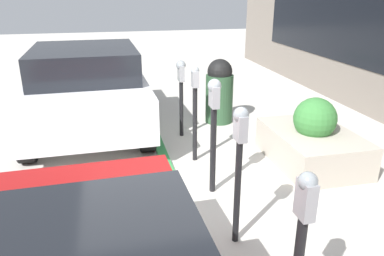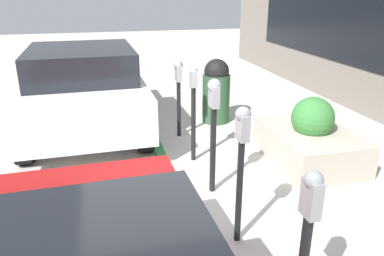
{
  "view_description": "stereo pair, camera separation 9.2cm",
  "coord_description": "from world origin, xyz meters",
  "px_view_note": "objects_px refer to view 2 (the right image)",
  "views": [
    {
      "loc": [
        -4.16,
        0.85,
        2.52
      ],
      "look_at": [
        0.0,
        -0.11,
        0.92
      ],
      "focal_mm": 35.0,
      "sensor_mm": 36.0,
      "label": 1
    },
    {
      "loc": [
        -4.13,
        0.94,
        2.52
      ],
      "look_at": [
        0.0,
        -0.11,
        0.92
      ],
      "focal_mm": 35.0,
      "sensor_mm": 36.0,
      "label": 2
    }
  ],
  "objects_px": {
    "parking_meter_second": "(241,151)",
    "parked_car_middle": "(84,88)",
    "trash_bin": "(216,91)",
    "parking_meter_middle": "(214,117)",
    "parking_meter_farthest": "(178,83)",
    "planter_box": "(310,140)",
    "parking_meter_fourth": "(193,102)",
    "parking_meter_nearest": "(307,232)"
  },
  "relations": [
    {
      "from": "parking_meter_nearest",
      "to": "parking_meter_farthest",
      "type": "height_order",
      "value": "same"
    },
    {
      "from": "parked_car_middle",
      "to": "parking_meter_nearest",
      "type": "bearing_deg",
      "value": -162.91
    },
    {
      "from": "parking_meter_fourth",
      "to": "trash_bin",
      "type": "height_order",
      "value": "parking_meter_fourth"
    },
    {
      "from": "trash_bin",
      "to": "parking_meter_nearest",
      "type": "bearing_deg",
      "value": 169.8
    },
    {
      "from": "parking_meter_second",
      "to": "planter_box",
      "type": "height_order",
      "value": "parking_meter_second"
    },
    {
      "from": "parked_car_middle",
      "to": "parking_meter_middle",
      "type": "bearing_deg",
      "value": -150.58
    },
    {
      "from": "parking_meter_nearest",
      "to": "parking_meter_middle",
      "type": "height_order",
      "value": "parking_meter_middle"
    },
    {
      "from": "parking_meter_middle",
      "to": "parking_meter_farthest",
      "type": "distance_m",
      "value": 2.04
    },
    {
      "from": "parking_meter_fourth",
      "to": "parking_meter_farthest",
      "type": "relative_size",
      "value": 1.07
    },
    {
      "from": "parking_meter_middle",
      "to": "parked_car_middle",
      "type": "height_order",
      "value": "parked_car_middle"
    },
    {
      "from": "parking_meter_nearest",
      "to": "parking_meter_middle",
      "type": "xyz_separation_m",
      "value": [
        2.19,
        0.02,
        0.15
      ]
    },
    {
      "from": "planter_box",
      "to": "parking_meter_fourth",
      "type": "bearing_deg",
      "value": 74.09
    },
    {
      "from": "parked_car_middle",
      "to": "trash_bin",
      "type": "bearing_deg",
      "value": -93.0
    },
    {
      "from": "trash_bin",
      "to": "planter_box",
      "type": "bearing_deg",
      "value": -158.86
    },
    {
      "from": "parking_meter_second",
      "to": "planter_box",
      "type": "xyz_separation_m",
      "value": [
        1.55,
        -1.76,
        -0.68
      ]
    },
    {
      "from": "parking_meter_middle",
      "to": "parking_meter_second",
      "type": "bearing_deg",
      "value": 177.35
    },
    {
      "from": "parking_meter_second",
      "to": "parked_car_middle",
      "type": "bearing_deg",
      "value": 22.41
    },
    {
      "from": "parking_meter_middle",
      "to": "trash_bin",
      "type": "bearing_deg",
      "value": -18.6
    },
    {
      "from": "parking_meter_second",
      "to": "parked_car_middle",
      "type": "xyz_separation_m",
      "value": [
        3.76,
        1.55,
        -0.2
      ]
    },
    {
      "from": "parking_meter_middle",
      "to": "trash_bin",
      "type": "xyz_separation_m",
      "value": [
        2.63,
        -0.88,
        -0.39
      ]
    },
    {
      "from": "parking_meter_nearest",
      "to": "parking_meter_fourth",
      "type": "relative_size",
      "value": 0.93
    },
    {
      "from": "planter_box",
      "to": "parking_meter_nearest",
      "type": "bearing_deg",
      "value": 147.82
    },
    {
      "from": "parking_meter_second",
      "to": "parking_meter_middle",
      "type": "distance_m",
      "value": 1.06
    },
    {
      "from": "parking_meter_farthest",
      "to": "parking_meter_fourth",
      "type": "bearing_deg",
      "value": 179.7
    },
    {
      "from": "parking_meter_farthest",
      "to": "planter_box",
      "type": "relative_size",
      "value": 0.85
    },
    {
      "from": "parking_meter_nearest",
      "to": "parking_meter_fourth",
      "type": "height_order",
      "value": "parking_meter_fourth"
    },
    {
      "from": "planter_box",
      "to": "trash_bin",
      "type": "relative_size",
      "value": 1.28
    },
    {
      "from": "parking_meter_fourth",
      "to": "planter_box",
      "type": "height_order",
      "value": "parking_meter_fourth"
    },
    {
      "from": "parking_meter_middle",
      "to": "parking_meter_fourth",
      "type": "bearing_deg",
      "value": 0.15
    },
    {
      "from": "parking_meter_farthest",
      "to": "planter_box",
      "type": "height_order",
      "value": "parking_meter_farthest"
    },
    {
      "from": "parking_meter_middle",
      "to": "trash_bin",
      "type": "height_order",
      "value": "parking_meter_middle"
    },
    {
      "from": "parking_meter_second",
      "to": "trash_bin",
      "type": "distance_m",
      "value": 3.82
    },
    {
      "from": "parked_car_middle",
      "to": "trash_bin",
      "type": "xyz_separation_m",
      "value": [
        -0.08,
        -2.48,
        -0.19
      ]
    },
    {
      "from": "planter_box",
      "to": "parked_car_middle",
      "type": "xyz_separation_m",
      "value": [
        2.21,
        3.31,
        0.48
      ]
    },
    {
      "from": "parking_meter_nearest",
      "to": "parking_meter_fourth",
      "type": "distance_m",
      "value": 3.18
    },
    {
      "from": "parking_meter_nearest",
      "to": "parking_meter_second",
      "type": "distance_m",
      "value": 1.15
    },
    {
      "from": "parking_meter_fourth",
      "to": "parked_car_middle",
      "type": "distance_m",
      "value": 2.35
    },
    {
      "from": "parking_meter_middle",
      "to": "parking_meter_fourth",
      "type": "height_order",
      "value": "parking_meter_middle"
    },
    {
      "from": "parking_meter_middle",
      "to": "planter_box",
      "type": "xyz_separation_m",
      "value": [
        0.5,
        -1.71,
        -0.68
      ]
    },
    {
      "from": "parking_meter_second",
      "to": "trash_bin",
      "type": "height_order",
      "value": "parking_meter_second"
    },
    {
      "from": "parking_meter_nearest",
      "to": "parking_meter_middle",
      "type": "distance_m",
      "value": 2.2
    },
    {
      "from": "parking_meter_middle",
      "to": "parking_meter_farthest",
      "type": "xyz_separation_m",
      "value": [
        2.04,
        -0.0,
        -0.05
      ]
    }
  ]
}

